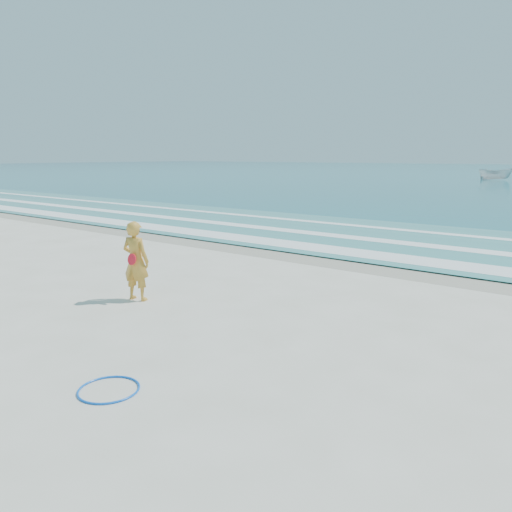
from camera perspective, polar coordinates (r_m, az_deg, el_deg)
The scene contains 9 objects.
ground at distance 10.12m, azimuth -17.73°, elevation -8.63°, with size 400.00×400.00×0.00m, color silver.
wet_sand at distance 16.71m, azimuth 8.32°, elevation -0.33°, with size 400.00×2.40×0.00m, color #B2A893.
shallow at distance 21.15m, azimuth 14.95°, elevation 1.99°, with size 400.00×10.00×0.01m, color #59B7AD.
foam_near at distance 17.83m, azimuth 10.36°, elevation 0.51°, with size 400.00×1.40×0.01m, color white.
foam_mid at distance 20.42m, azimuth 14.09°, elevation 1.73°, with size 400.00×0.90×0.01m, color white.
foam_far at distance 23.45m, azimuth 17.31°, elevation 2.78°, with size 400.00×0.60×0.01m, color white.
hoop at distance 7.85m, azimuth -16.47°, elevation -14.41°, with size 0.90×0.90×0.03m, color blue.
boat at distance 76.28m, azimuth 25.69°, elevation 8.45°, with size 1.59×4.23×1.63m, color silver.
woman at distance 12.02m, azimuth -13.57°, elevation -0.56°, with size 0.77×0.60×1.89m.
Camera 1 is at (7.91, -5.33, 3.38)m, focal length 35.00 mm.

